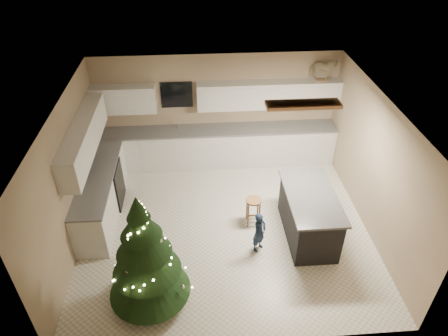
{
  "coord_description": "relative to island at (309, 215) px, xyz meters",
  "views": [
    {
      "loc": [
        -0.46,
        -5.78,
        5.52
      ],
      "look_at": [
        0.0,
        0.35,
        1.15
      ],
      "focal_mm": 32.0,
      "sensor_mm": 36.0,
      "label": 1
    }
  ],
  "objects": [
    {
      "name": "toddler",
      "position": [
        -0.98,
        -0.32,
        -0.07
      ],
      "size": [
        0.35,
        0.35,
        0.83
      ],
      "primitive_type": "imported",
      "rotation": [
        0.0,
        0.0,
        0.76
      ],
      "color": "#162740",
      "rests_on": "ground_plane"
    },
    {
      "name": "christmas_tree",
      "position": [
        -2.87,
        -1.26,
        0.4
      ],
      "size": [
        1.34,
        1.29,
        2.13
      ],
      "rotation": [
        0.0,
        0.0,
        -0.28
      ],
      "color": "#3F2816",
      "rests_on": "ground_plane"
    },
    {
      "name": "cabinetry",
      "position": [
        -2.45,
        1.99,
        0.28
      ],
      "size": [
        5.5,
        3.2,
        2.0
      ],
      "color": "silver",
      "rests_on": "ground_plane"
    },
    {
      "name": "rocking_horse",
      "position": [
        0.76,
        2.67,
        1.78
      ],
      "size": [
        0.62,
        0.43,
        0.5
      ],
      "rotation": [
        0.0,
        0.0,
        1.25
      ],
      "color": "#956336",
      "rests_on": "cabinetry"
    },
    {
      "name": "ground_plane",
      "position": [
        -1.54,
        0.34,
        -0.48
      ],
      "size": [
        5.5,
        5.5,
        0.0
      ],
      "primitive_type": "plane",
      "color": "silver"
    },
    {
      "name": "island",
      "position": [
        0.0,
        0.0,
        0.0
      ],
      "size": [
        0.9,
        1.7,
        0.95
      ],
      "color": "black",
      "rests_on": "ground_plane"
    },
    {
      "name": "bar_stool",
      "position": [
        -0.99,
        0.39,
        -0.04
      ],
      "size": [
        0.31,
        0.31,
        0.59
      ],
      "rotation": [
        0.0,
        0.0,
        -0.23
      ],
      "color": "#956336",
      "rests_on": "ground_plane"
    },
    {
      "name": "room_shell",
      "position": [
        -1.52,
        0.35,
        1.27
      ],
      "size": [
        5.52,
        5.02,
        2.61
      ],
      "color": "tan",
      "rests_on": "ground_plane"
    }
  ]
}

